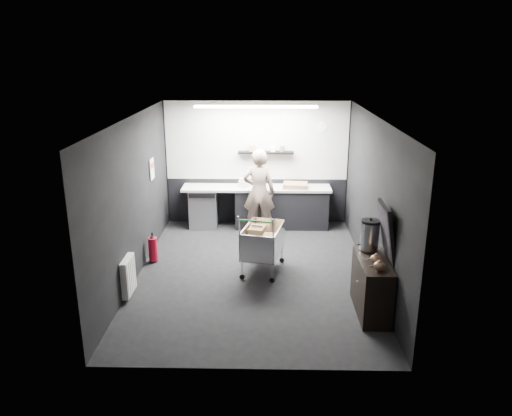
{
  "coord_description": "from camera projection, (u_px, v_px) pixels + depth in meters",
  "views": [
    {
      "loc": [
        0.22,
        -7.96,
        3.74
      ],
      "look_at": [
        0.04,
        0.4,
        1.07
      ],
      "focal_mm": 35.0,
      "sensor_mm": 36.0,
      "label": 1
    }
  ],
  "objects": [
    {
      "name": "wall_left",
      "position": [
        134.0,
        198.0,
        8.36
      ],
      "size": [
        0.0,
        5.5,
        5.5
      ],
      "primitive_type": "plane",
      "rotation": [
        1.57,
        0.0,
        1.57
      ],
      "color": "black",
      "rests_on": "floor"
    },
    {
      "name": "sideboard",
      "position": [
        372.0,
        278.0,
        7.31
      ],
      "size": [
        0.47,
        1.11,
        1.67
      ],
      "color": "black",
      "rests_on": "floor"
    },
    {
      "name": "prep_counter",
      "position": [
        263.0,
        207.0,
        10.89
      ],
      "size": [
        3.2,
        0.61,
        0.9
      ],
      "color": "black",
      "rests_on": "floor"
    },
    {
      "name": "wall_clock",
      "position": [
        322.0,
        127.0,
        10.64
      ],
      "size": [
        0.2,
        0.03,
        0.2
      ],
      "primitive_type": "cylinder",
      "rotation": [
        1.57,
        0.0,
        0.0
      ],
      "color": "white",
      "rests_on": "wall_back"
    },
    {
      "name": "radiator",
      "position": [
        128.0,
        276.0,
        7.8
      ],
      "size": [
        0.1,
        0.5,
        0.6
      ],
      "primitive_type": "cube",
      "color": "white",
      "rests_on": "wall_left"
    },
    {
      "name": "floating_shelf",
      "position": [
        266.0,
        152.0,
        10.73
      ],
      "size": [
        1.2,
        0.22,
        0.04
      ],
      "primitive_type": "cube",
      "color": "black",
      "rests_on": "wall_back"
    },
    {
      "name": "floor",
      "position": [
        253.0,
        273.0,
        8.73
      ],
      "size": [
        5.5,
        5.5,
        0.0
      ],
      "primitive_type": "plane",
      "color": "black",
      "rests_on": "ground"
    },
    {
      "name": "cardboard_box",
      "position": [
        295.0,
        185.0,
        10.68
      ],
      "size": [
        0.55,
        0.43,
        0.1
      ],
      "primitive_type": "cube",
      "rotation": [
        0.0,
        0.0,
        -0.1
      ],
      "color": "#956F4F",
      "rests_on": "prep_counter"
    },
    {
      "name": "shopping_cart",
      "position": [
        263.0,
        242.0,
        8.67
      ],
      "size": [
        0.81,
        1.13,
        1.11
      ],
      "color": "silver",
      "rests_on": "floor"
    },
    {
      "name": "fire_extinguisher",
      "position": [
        153.0,
        248.0,
        9.11
      ],
      "size": [
        0.17,
        0.17,
        0.54
      ],
      "color": "#AD0B21",
      "rests_on": "floor"
    },
    {
      "name": "dado_panel",
      "position": [
        257.0,
        201.0,
        11.18
      ],
      "size": [
        3.95,
        0.02,
        1.0
      ],
      "primitive_type": "cube",
      "color": "black",
      "rests_on": "wall_back"
    },
    {
      "name": "poster_red_band",
      "position": [
        152.0,
        165.0,
        9.51
      ],
      "size": [
        0.02,
        0.22,
        0.1
      ],
      "primitive_type": "cube",
      "color": "red",
      "rests_on": "poster"
    },
    {
      "name": "ceiling_strip",
      "position": [
        256.0,
        107.0,
        9.68
      ],
      "size": [
        2.4,
        0.2,
        0.04
      ],
      "primitive_type": "cube",
      "color": "white",
      "rests_on": "ceiling"
    },
    {
      "name": "wall_right",
      "position": [
        374.0,
        200.0,
        8.28
      ],
      "size": [
        0.0,
        5.5,
        5.5
      ],
      "primitive_type": "plane",
      "rotation": [
        1.57,
        0.0,
        -1.57
      ],
      "color": "black",
      "rests_on": "floor"
    },
    {
      "name": "person",
      "position": [
        259.0,
        192.0,
        10.33
      ],
      "size": [
        0.69,
        0.48,
        1.82
      ],
      "primitive_type": "imported",
      "rotation": [
        0.0,
        0.0,
        3.08
      ],
      "color": "#C5B19C",
      "rests_on": "floor"
    },
    {
      "name": "wall_front",
      "position": [
        247.0,
        268.0,
        5.7
      ],
      "size": [
        5.5,
        0.0,
        5.5
      ],
      "primitive_type": "plane",
      "rotation": [
        -1.57,
        0.0,
        0.0
      ],
      "color": "black",
      "rests_on": "floor"
    },
    {
      "name": "ceiling",
      "position": [
        253.0,
        118.0,
        7.91
      ],
      "size": [
        5.5,
        5.5,
        0.0
      ],
      "primitive_type": "plane",
      "rotation": [
        3.14,
        0.0,
        0.0
      ],
      "color": "silver",
      "rests_on": "wall_back"
    },
    {
      "name": "pink_tub",
      "position": [
        244.0,
        183.0,
        10.73
      ],
      "size": [
        0.2,
        0.2,
        0.2
      ],
      "primitive_type": "cylinder",
      "color": "white",
      "rests_on": "prep_counter"
    },
    {
      "name": "poster",
      "position": [
        152.0,
        169.0,
        9.54
      ],
      "size": [
        0.02,
        0.3,
        0.4
      ],
      "primitive_type": "cube",
      "color": "silver",
      "rests_on": "wall_left"
    },
    {
      "name": "white_container",
      "position": [
        243.0,
        184.0,
        10.69
      ],
      "size": [
        0.21,
        0.19,
        0.15
      ],
      "primitive_type": "cube",
      "rotation": [
        0.0,
        0.0,
        -0.36
      ],
      "color": "white",
      "rests_on": "prep_counter"
    },
    {
      "name": "kitchen_wall_panel",
      "position": [
        257.0,
        141.0,
        10.77
      ],
      "size": [
        3.95,
        0.02,
        1.7
      ],
      "primitive_type": "cube",
      "color": "silver",
      "rests_on": "wall_back"
    },
    {
      "name": "wall_back",
      "position": [
        257.0,
        163.0,
        10.94
      ],
      "size": [
        5.5,
        0.0,
        5.5
      ],
      "primitive_type": "plane",
      "rotation": [
        1.57,
        0.0,
        0.0
      ],
      "color": "black",
      "rests_on": "floor"
    }
  ]
}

